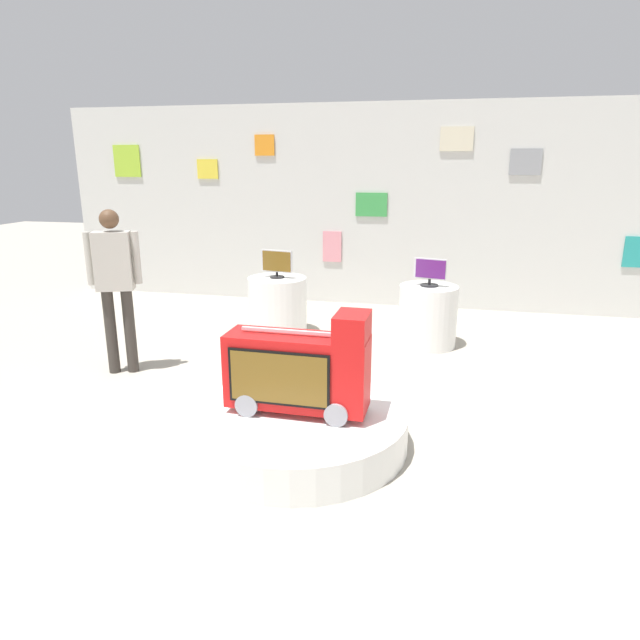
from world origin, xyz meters
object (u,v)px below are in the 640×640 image
at_px(display_pedestal_left_rear, 278,306).
at_px(tv_on_left_rear, 277,263).
at_px(main_display_pedestal, 297,428).
at_px(novelty_firetruck_tv, 299,371).
at_px(tv_on_center_rear, 430,272).
at_px(shopper_browsing_near_truck, 115,279).
at_px(display_pedestal_center_rear, 428,316).

bearing_deg(display_pedestal_left_rear, tv_on_left_rear, -79.64).
bearing_deg(main_display_pedestal, novelty_firetruck_tv, -17.50).
xyz_separation_m(main_display_pedestal, tv_on_center_rear, (0.94, 2.87, 0.80)).
bearing_deg(novelty_firetruck_tv, display_pedestal_left_rear, 110.06).
bearing_deg(display_pedestal_left_rear, main_display_pedestal, -70.30).
height_order(novelty_firetruck_tv, tv_on_center_rear, novelty_firetruck_tv).
bearing_deg(shopper_browsing_near_truck, main_display_pedestal, -27.18).
bearing_deg(tv_on_center_rear, display_pedestal_center_rear, 103.50).
bearing_deg(novelty_firetruck_tv, tv_on_center_rear, 72.40).
xyz_separation_m(display_pedestal_left_rear, shopper_browsing_near_truck, (-1.26, -1.76, 0.67)).
bearing_deg(main_display_pedestal, display_pedestal_center_rear, 71.96).
height_order(novelty_firetruck_tv, tv_on_left_rear, novelty_firetruck_tv).
xyz_separation_m(display_pedestal_left_rear, tv_on_center_rear, (1.99, -0.08, 0.57)).
height_order(main_display_pedestal, shopper_browsing_near_truck, shopper_browsing_near_truck).
bearing_deg(novelty_firetruck_tv, display_pedestal_center_rear, 72.44).
bearing_deg(tv_on_left_rear, shopper_browsing_near_truck, -125.65).
xyz_separation_m(novelty_firetruck_tv, display_pedestal_left_rear, (-1.08, 2.96, -0.27)).
height_order(tv_on_left_rear, shopper_browsing_near_truck, shopper_browsing_near_truck).
relative_size(display_pedestal_center_rear, shopper_browsing_near_truck, 0.43).
bearing_deg(novelty_firetruck_tv, main_display_pedestal, 162.50).
distance_m(display_pedestal_left_rear, shopper_browsing_near_truck, 2.27).
bearing_deg(tv_on_left_rear, display_pedestal_center_rear, -2.13).
relative_size(novelty_firetruck_tv, tv_on_center_rear, 2.86).
distance_m(main_display_pedestal, shopper_browsing_near_truck, 2.76).
height_order(novelty_firetruck_tv, shopper_browsing_near_truck, shopper_browsing_near_truck).
bearing_deg(display_pedestal_center_rear, display_pedestal_left_rear, 177.75).
height_order(main_display_pedestal, display_pedestal_left_rear, display_pedestal_left_rear).
bearing_deg(display_pedestal_left_rear, display_pedestal_center_rear, -2.25).
height_order(novelty_firetruck_tv, display_pedestal_center_rear, novelty_firetruck_tv).
bearing_deg(tv_on_left_rear, tv_on_center_rear, -2.24).
distance_m(novelty_firetruck_tv, display_pedestal_left_rear, 3.16).
distance_m(novelty_firetruck_tv, display_pedestal_center_rear, 3.03).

